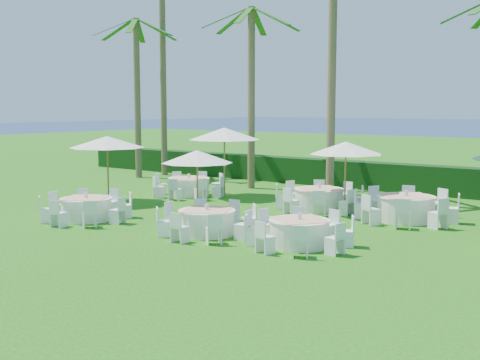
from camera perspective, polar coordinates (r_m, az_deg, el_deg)
The scene contains 16 objects.
ground at distance 17.52m, azimuth -5.94°, elevation -5.01°, with size 120.00×120.00×0.00m, color #175A0F.
hedge at distance 27.39m, azimuth 11.23°, elevation 0.49°, with size 34.00×1.00×1.20m, color black.
banquet_table_a at distance 19.92m, azimuth -14.36°, elevation -2.62°, with size 2.90×2.90×0.88m.
banquet_table_b at distance 17.17m, azimuth -3.16°, elevation -3.94°, with size 2.85×2.85×0.87m.
banquet_table_c at distance 15.81m, azimuth 5.65°, elevation -4.92°, with size 2.81×2.81×0.86m.
banquet_table_d at distance 24.64m, azimuth -4.87°, elevation -0.59°, with size 2.94×2.94×0.91m.
banquet_table_e at distance 21.39m, azimuth 7.50°, elevation -1.74°, with size 3.05×3.05×0.93m.
banquet_table_f at distance 19.90m, azimuth 15.43°, elevation -2.53°, with size 3.19×3.19×0.98m.
umbrella_a at distance 23.22m, azimuth -12.48°, elevation 3.54°, with size 2.81×2.81×2.52m.
umbrella_b at distance 18.47m, azimuth -4.09°, elevation 2.21°, with size 2.20×2.20×2.30m.
umbrella_c at distance 24.13m, azimuth -1.50°, elevation 4.40°, with size 2.86×2.86×2.79m.
umbrella_d at distance 20.49m, azimuth 10.00°, elevation 3.01°, with size 2.48×2.48×2.46m.
palm_a at distance 32.34m, azimuth -7.32°, elevation 11.35°, with size 4.16×4.40×11.30m.
palm_b at distance 26.70m, azimuth 1.08°, elevation 8.66°, with size 4.38×4.22×7.94m.
palm_c at distance 23.47m, azimuth 8.74°, elevation 12.20°, with size 4.36×4.27×10.64m.
palm_f at distance 31.26m, azimuth -9.72°, elevation 8.41°, with size 4.40×4.15×8.04m.
Camera 1 is at (11.59, -12.63, 3.62)m, focal length 45.00 mm.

